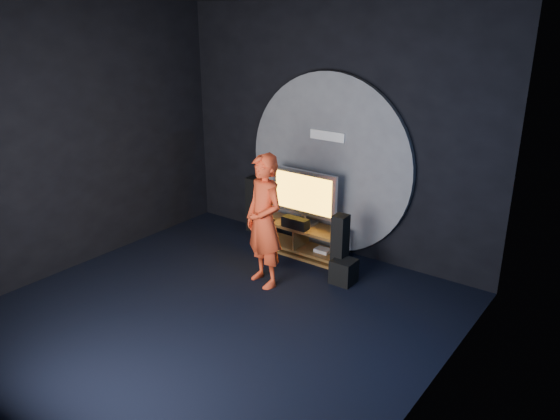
% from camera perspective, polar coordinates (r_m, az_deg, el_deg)
% --- Properties ---
extents(floor, '(5.00, 5.00, 0.00)m').
position_cam_1_polar(floor, '(6.54, -6.77, -10.95)').
color(floor, black).
rests_on(floor, ground).
extents(back_wall, '(5.00, 0.04, 3.50)m').
position_cam_1_polar(back_wall, '(7.78, 5.41, 8.08)').
color(back_wall, black).
rests_on(back_wall, ground).
extents(left_wall, '(0.04, 5.00, 3.50)m').
position_cam_1_polar(left_wall, '(7.74, -21.12, 6.76)').
color(left_wall, black).
rests_on(left_wall, ground).
extents(right_wall, '(0.04, 5.00, 3.50)m').
position_cam_1_polar(right_wall, '(4.56, 15.97, -1.40)').
color(right_wall, black).
rests_on(right_wall, ground).
extents(wall_disc_panel, '(2.60, 0.11, 2.60)m').
position_cam_1_polar(wall_disc_panel, '(7.84, 5.09, 4.81)').
color(wall_disc_panel, '#515156').
rests_on(wall_disc_panel, ground).
extents(media_console, '(1.34, 0.45, 0.45)m').
position_cam_1_polar(media_console, '(7.98, 2.23, -3.25)').
color(media_console, brown).
rests_on(media_console, ground).
extents(tv, '(1.06, 0.22, 0.79)m').
position_cam_1_polar(tv, '(7.79, 2.54, 1.58)').
color(tv, '#B3B4BB').
rests_on(tv, media_console).
extents(center_speaker, '(0.40, 0.15, 0.15)m').
position_cam_1_polar(center_speaker, '(7.75, 1.62, -1.35)').
color(center_speaker, black).
rests_on(center_speaker, media_console).
extents(remote, '(0.18, 0.05, 0.02)m').
position_cam_1_polar(remote, '(8.06, -1.11, -0.97)').
color(remote, black).
rests_on(remote, media_console).
extents(tower_speaker_left, '(0.18, 0.20, 0.89)m').
position_cam_1_polar(tower_speaker_left, '(8.75, -2.79, 0.62)').
color(tower_speaker_left, black).
rests_on(tower_speaker_left, ground).
extents(tower_speaker_right, '(0.18, 0.20, 0.89)m').
position_cam_1_polar(tower_speaker_right, '(7.22, 6.27, -3.85)').
color(tower_speaker_right, black).
rests_on(tower_speaker_right, ground).
extents(subwoofer, '(0.29, 0.29, 0.32)m').
position_cam_1_polar(subwoofer, '(7.21, 6.67, -6.38)').
color(subwoofer, black).
rests_on(subwoofer, ground).
extents(player, '(0.73, 0.60, 1.74)m').
position_cam_1_polar(player, '(6.87, -1.67, -1.17)').
color(player, '#EC4320').
rests_on(player, ground).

